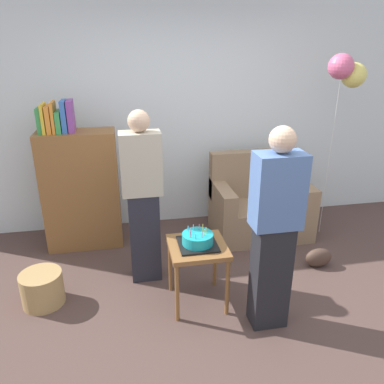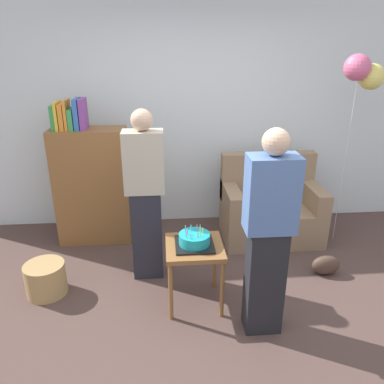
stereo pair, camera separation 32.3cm
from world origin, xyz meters
name	(u,v)px [view 1 (the left image)]	position (x,y,z in m)	size (l,w,h in m)	color
ground_plane	(222,322)	(0.00, 0.00, 0.00)	(8.00, 8.00, 0.00)	#4C3833
wall_back	(181,114)	(0.00, 2.05, 1.35)	(6.00, 0.10, 2.70)	silver
couch	(259,206)	(0.83, 1.46, 0.34)	(1.10, 0.70, 0.96)	#8C7054
bookshelf	(80,187)	(-1.19, 1.56, 0.69)	(0.80, 0.36, 1.62)	brown
side_table	(198,254)	(-0.15, 0.30, 0.48)	(0.48, 0.48, 0.57)	brown
birthday_cake	(198,240)	(-0.15, 0.30, 0.62)	(0.32, 0.32, 0.17)	black
person_blowing_candles	(143,198)	(-0.56, 0.78, 0.83)	(0.36, 0.22, 1.63)	#23232D
person_holding_cake	(274,232)	(0.36, -0.06, 0.83)	(0.36, 0.22, 1.63)	black
wicker_basket	(42,288)	(-1.49, 0.53, 0.15)	(0.36, 0.36, 0.30)	#A88451
handbag	(319,258)	(1.18, 0.62, 0.10)	(0.28, 0.14, 0.20)	#473328
balloon_bunch	(347,71)	(1.59, 1.24, 1.88)	(0.43, 0.28, 2.05)	silver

